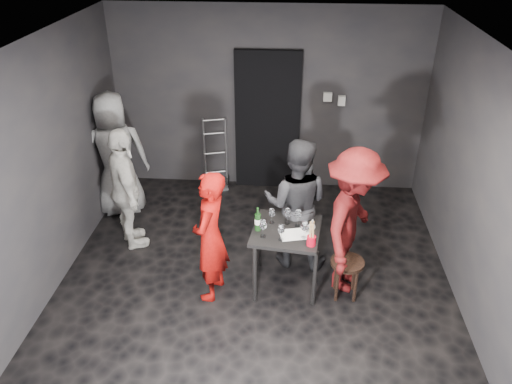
# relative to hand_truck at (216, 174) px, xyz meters

# --- Properties ---
(floor) EXTENTS (4.50, 5.00, 0.02)m
(floor) POSITION_rel_hand_truck_xyz_m (0.78, -2.33, -0.21)
(floor) COLOR black
(floor) RESTS_ON ground
(ceiling) EXTENTS (4.50, 5.00, 0.02)m
(ceiling) POSITION_rel_hand_truck_xyz_m (0.78, -2.33, 2.49)
(ceiling) COLOR silver
(ceiling) RESTS_ON ground
(wall_back) EXTENTS (4.50, 0.04, 2.70)m
(wall_back) POSITION_rel_hand_truck_xyz_m (0.78, 0.17, 1.14)
(wall_back) COLOR black
(wall_back) RESTS_ON ground
(wall_left) EXTENTS (0.04, 5.00, 2.70)m
(wall_left) POSITION_rel_hand_truck_xyz_m (-1.47, -2.33, 1.14)
(wall_left) COLOR black
(wall_left) RESTS_ON ground
(wall_right) EXTENTS (0.04, 5.00, 2.70)m
(wall_right) POSITION_rel_hand_truck_xyz_m (3.03, -2.33, 1.14)
(wall_right) COLOR black
(wall_right) RESTS_ON ground
(doorway) EXTENTS (0.95, 0.10, 2.10)m
(doorway) POSITION_rel_hand_truck_xyz_m (0.78, 0.11, 0.84)
(doorway) COLOR black
(doorway) RESTS_ON ground
(wallbox_upper) EXTENTS (0.12, 0.06, 0.12)m
(wallbox_upper) POSITION_rel_hand_truck_xyz_m (1.63, 0.12, 1.24)
(wallbox_upper) COLOR #B7B7B2
(wallbox_upper) RESTS_ON wall_back
(wallbox_lower) EXTENTS (0.10, 0.06, 0.14)m
(wallbox_lower) POSITION_rel_hand_truck_xyz_m (1.83, 0.12, 1.19)
(wallbox_lower) COLOR #B7B7B2
(wallbox_lower) RESTS_ON wall_back
(hand_truck) EXTENTS (0.37, 0.32, 1.10)m
(hand_truck) POSITION_rel_hand_truck_xyz_m (0.00, 0.00, 0.00)
(hand_truck) COLOR #B2B2B7
(hand_truck) RESTS_ON floor
(tasting_table) EXTENTS (0.72, 0.72, 0.75)m
(tasting_table) POSITION_rel_hand_truck_xyz_m (1.13, -2.25, 0.44)
(tasting_table) COLOR black
(tasting_table) RESTS_ON floor
(stool) EXTENTS (0.37, 0.37, 0.47)m
(stool) POSITION_rel_hand_truck_xyz_m (1.80, -2.39, 0.17)
(stool) COLOR #33271A
(stool) RESTS_ON floor
(server_red) EXTENTS (0.45, 0.61, 1.52)m
(server_red) POSITION_rel_hand_truck_xyz_m (0.33, -2.46, 0.56)
(server_red) COLOR #9B0B07
(server_red) RESTS_ON floor
(woman_black) EXTENTS (0.90, 0.59, 1.73)m
(woman_black) POSITION_rel_hand_truck_xyz_m (1.22, -1.79, 0.66)
(woman_black) COLOR #252629
(woman_black) RESTS_ON floor
(man_maroon) EXTENTS (0.95, 1.36, 1.91)m
(man_maroon) POSITION_rel_hand_truck_xyz_m (1.83, -2.19, 0.75)
(man_maroon) COLOR #560E0F
(man_maroon) RESTS_ON floor
(bystander_cream) EXTENTS (0.90, 1.08, 1.67)m
(bystander_cream) POSITION_rel_hand_truck_xyz_m (-0.85, -1.60, 0.63)
(bystander_cream) COLOR beige
(bystander_cream) RESTS_ON floor
(bystander_grey) EXTENTS (1.11, 0.81, 2.03)m
(bystander_grey) POSITION_rel_hand_truck_xyz_m (-1.22, -0.81, 0.81)
(bystander_grey) COLOR slate
(bystander_grey) RESTS_ON floor
(tasting_mat) EXTENTS (0.37, 0.29, 0.00)m
(tasting_mat) POSITION_rel_hand_truck_xyz_m (1.22, -2.33, 0.55)
(tasting_mat) COLOR white
(tasting_mat) RESTS_ON tasting_table
(wine_glass_a) EXTENTS (0.11, 0.11, 0.22)m
(wine_glass_a) POSITION_rel_hand_truck_xyz_m (0.88, -2.40, 0.65)
(wine_glass_a) COLOR white
(wine_glass_a) RESTS_ON tasting_table
(wine_glass_b) EXTENTS (0.09, 0.09, 0.19)m
(wine_glass_b) POSITION_rel_hand_truck_xyz_m (0.96, -2.13, 0.64)
(wine_glass_b) COLOR white
(wine_glass_b) RESTS_ON tasting_table
(wine_glass_c) EXTENTS (0.08, 0.08, 0.20)m
(wine_glass_c) POSITION_rel_hand_truck_xyz_m (1.13, -2.12, 0.64)
(wine_glass_c) COLOR white
(wine_glass_c) RESTS_ON tasting_table
(wine_glass_d) EXTENTS (0.09, 0.09, 0.20)m
(wine_glass_d) POSITION_rel_hand_truck_xyz_m (1.07, -2.44, 0.64)
(wine_glass_d) COLOR white
(wine_glass_d) RESTS_ON tasting_table
(wine_glass_e) EXTENTS (0.11, 0.11, 0.21)m
(wine_glass_e) POSITION_rel_hand_truck_xyz_m (1.31, -2.39, 0.65)
(wine_glass_e) COLOR white
(wine_glass_e) RESTS_ON tasting_table
(wine_glass_f) EXTENTS (0.09, 0.09, 0.21)m
(wine_glass_f) POSITION_rel_hand_truck_xyz_m (1.25, -2.17, 0.65)
(wine_glass_f) COLOR white
(wine_glass_f) RESTS_ON tasting_table
(wine_bottle) EXTENTS (0.07, 0.07, 0.28)m
(wine_bottle) POSITION_rel_hand_truck_xyz_m (0.82, -2.28, 0.65)
(wine_bottle) COLOR black
(wine_bottle) RESTS_ON tasting_table
(breadstick_cup) EXTENTS (0.09, 0.09, 0.29)m
(breadstick_cup) POSITION_rel_hand_truck_xyz_m (1.39, -2.51, 0.68)
(breadstick_cup) COLOR #B30619
(breadstick_cup) RESTS_ON tasting_table
(reserved_card) EXTENTS (0.13, 0.16, 0.10)m
(reserved_card) POSITION_rel_hand_truck_xyz_m (1.37, -2.25, 0.60)
(reserved_card) COLOR white
(reserved_card) RESTS_ON tasting_table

